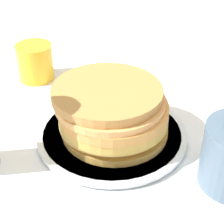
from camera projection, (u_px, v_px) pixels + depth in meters
The scene contains 4 objects.
ground_plane at pixel (121, 129), 0.69m from camera, with size 4.00×4.00×0.00m, color white.
plate at pixel (112, 134), 0.66m from camera, with size 0.26×0.26×0.01m.
pancake_stack at pixel (111, 111), 0.63m from camera, with size 0.20×0.20×0.09m.
juice_glass at pixel (35, 62), 0.82m from camera, with size 0.08×0.08×0.08m.
Camera 1 is at (-0.51, -0.20, 0.41)m, focal length 60.00 mm.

